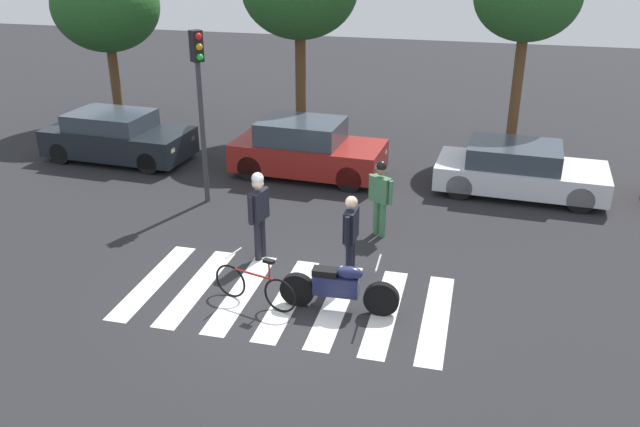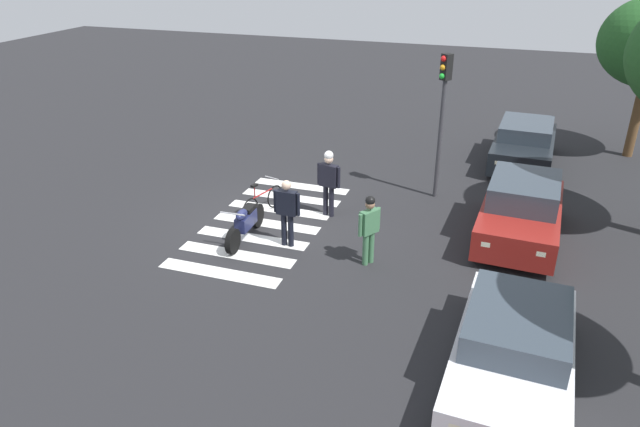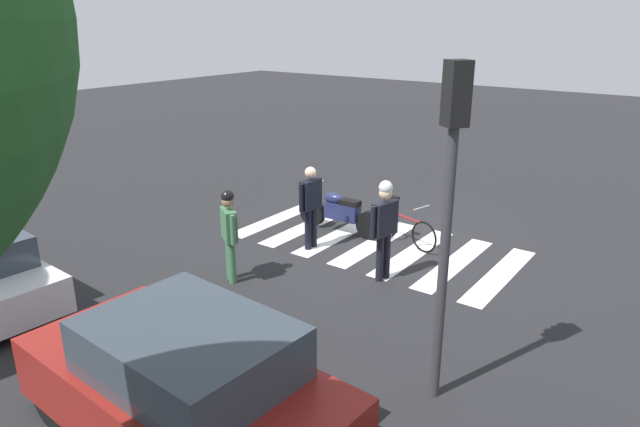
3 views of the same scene
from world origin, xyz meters
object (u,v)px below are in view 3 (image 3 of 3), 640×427
at_px(pedestrian_bystander, 229,230).
at_px(car_maroon_wagon, 184,385).
at_px(police_motorcycle, 341,213).
at_px(leaning_bicycle, 404,228).
at_px(officer_on_foot, 311,202).
at_px(traffic_light_pole, 449,184).
at_px(officer_by_motorcycle, 384,223).

relative_size(pedestrian_bystander, car_maroon_wagon, 0.42).
bearing_deg(police_motorcycle, pedestrian_bystander, 86.52).
distance_m(leaning_bicycle, car_maroon_wagon, 6.77).
bearing_deg(officer_on_foot, car_maroon_wagon, 113.23).
bearing_deg(police_motorcycle, car_maroon_wagon, 109.71).
relative_size(officer_on_foot, traffic_light_pole, 0.42).
bearing_deg(car_maroon_wagon, traffic_light_pole, -128.26).
xyz_separation_m(leaning_bicycle, officer_by_motorcycle, (-0.50, 1.74, 0.73)).
xyz_separation_m(officer_by_motorcycle, car_maroon_wagon, (-0.35, 4.97, -0.37)).
bearing_deg(car_maroon_wagon, officer_on_foot, -66.77).
distance_m(officer_on_foot, officer_by_motorcycle, 2.01).
xyz_separation_m(leaning_bicycle, pedestrian_bystander, (1.69, 3.42, 0.62)).
relative_size(leaning_bicycle, car_maroon_wagon, 0.41).
xyz_separation_m(leaning_bicycle, officer_on_foot, (1.47, 1.32, 0.63)).
bearing_deg(leaning_bicycle, pedestrian_bystander, 63.78).
relative_size(leaning_bicycle, pedestrian_bystander, 0.97).
xyz_separation_m(officer_on_foot, pedestrian_bystander, (0.22, 2.11, -0.01)).
bearing_deg(pedestrian_bystander, officer_by_motorcycle, -142.39).
distance_m(officer_on_foot, pedestrian_bystander, 2.12).
height_order(leaning_bicycle, officer_on_foot, officer_on_foot).
relative_size(car_maroon_wagon, traffic_light_pole, 0.99).
height_order(police_motorcycle, car_maroon_wagon, car_maroon_wagon).
bearing_deg(officer_on_foot, officer_by_motorcycle, 167.79).
relative_size(police_motorcycle, car_maroon_wagon, 0.52).
bearing_deg(police_motorcycle, officer_by_motorcycle, 141.98).
distance_m(leaning_bicycle, officer_on_foot, 2.07).
bearing_deg(pedestrian_bystander, leaning_bicycle, -116.22).
bearing_deg(officer_on_foot, pedestrian_bystander, 84.09).
bearing_deg(officer_by_motorcycle, police_motorcycle, -38.02).
xyz_separation_m(police_motorcycle, officer_on_foot, (-0.02, 1.13, 0.54)).
bearing_deg(officer_by_motorcycle, leaning_bicycle, -74.03).
height_order(car_maroon_wagon, traffic_light_pole, traffic_light_pole).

